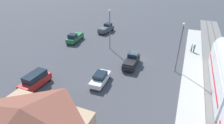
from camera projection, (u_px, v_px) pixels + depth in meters
name	position (u px, v px, depth m)	size (l,w,h in m)	color
ground_plane	(136.00, 61.00, 34.05)	(200.00, 200.00, 0.00)	#424247
railway_track	(219.00, 76.00, 29.25)	(4.80, 70.00, 0.30)	slate
platform	(193.00, 71.00, 30.58)	(3.20, 46.00, 0.30)	#B7B2A8
pedestrian_on_platform	(194.00, 48.00, 36.34)	(0.36, 0.36, 1.71)	#23284C
pedestrian_waiting_far	(192.00, 47.00, 36.52)	(0.36, 0.36, 1.71)	#23284C
pickup_charcoal	(106.00, 28.00, 48.07)	(2.61, 5.60, 2.14)	#47494F
suv_red	(35.00, 80.00, 26.45)	(2.05, 4.93, 2.22)	red
pickup_black	(132.00, 61.00, 31.99)	(2.16, 5.47, 2.14)	black
pickup_green	(75.00, 37.00, 42.11)	(2.46, 5.56, 2.14)	#236638
sedan_white	(100.00, 78.00, 27.33)	(2.09, 4.60, 1.74)	white
light_pole_near_platform	(180.00, 43.00, 28.25)	(0.44, 0.44, 8.47)	#515156
light_pole_lot_center	(110.00, 25.00, 36.56)	(0.44, 0.44, 8.37)	#515156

